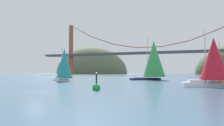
# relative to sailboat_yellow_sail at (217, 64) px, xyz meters

# --- Properties ---
(ground_plane) EXTENTS (360.00, 360.00, 0.00)m
(ground_plane) POSITION_rel_sailboat_yellow_sail_xyz_m (-22.94, -21.35, -3.92)
(ground_plane) COLOR #385670
(headland_left) EXTENTS (62.55, 44.00, 46.39)m
(headland_left) POSITION_rel_sailboat_yellow_sail_xyz_m (-77.94, 113.65, -3.92)
(headland_left) COLOR #5B6647
(headland_left) RESTS_ON ground_plane
(suspension_bridge) EXTENTS (138.60, 6.00, 32.86)m
(suspension_bridge) POSITION_rel_sailboat_yellow_sail_xyz_m (-22.94, 73.65, 10.29)
(suspension_bridge) COLOR brown
(suspension_bridge) RESTS_ON ground_plane
(sailboat_yellow_sail) EXTENTS (6.18, 7.59, 8.10)m
(sailboat_yellow_sail) POSITION_rel_sailboat_yellow_sail_xyz_m (0.00, 0.00, 0.00)
(sailboat_yellow_sail) COLOR #B7B2A8
(sailboat_yellow_sail) RESTS_ON ground_plane
(sailboat_teal_sail) EXTENTS (7.34, 6.04, 8.26)m
(sailboat_teal_sail) POSITION_rel_sailboat_yellow_sail_xyz_m (-33.42, 1.38, 0.31)
(sailboat_teal_sail) COLOR white
(sailboat_teal_sail) RESTS_ON ground_plane
(sailboat_scarlet_sail) EXTENTS (7.16, 7.86, 9.64)m
(sailboat_scarlet_sail) POSITION_rel_sailboat_yellow_sail_xyz_m (-46.32, 23.99, 0.50)
(sailboat_scarlet_sail) COLOR black
(sailboat_scarlet_sail) RESTS_ON ground_plane
(sailboat_crimson_sail) EXTENTS (8.08, 5.80, 9.13)m
(sailboat_crimson_sail) POSITION_rel_sailboat_yellow_sail_xyz_m (-1.38, -5.48, 0.36)
(sailboat_crimson_sail) COLOR white
(sailboat_crimson_sail) RESTS_ON ground_plane
(sailboat_green_sail) EXTENTS (11.00, 8.64, 12.14)m
(sailboat_green_sail) POSITION_rel_sailboat_yellow_sail_xyz_m (-13.47, 16.26, 1.86)
(sailboat_green_sail) COLOR #191E4C
(sailboat_green_sail) RESTS_ON ground_plane
(channel_buoy) EXTENTS (1.10, 1.10, 2.64)m
(channel_buoy) POSITION_rel_sailboat_yellow_sail_xyz_m (-17.10, -16.38, -3.55)
(channel_buoy) COLOR green
(channel_buoy) RESTS_ON ground_plane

